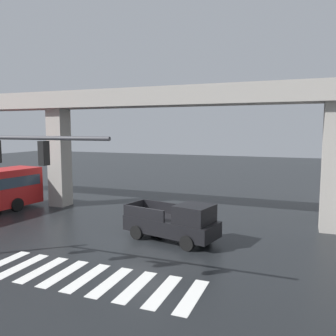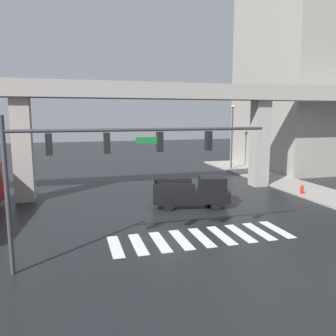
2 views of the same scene
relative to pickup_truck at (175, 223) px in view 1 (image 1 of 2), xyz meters
name	(u,v)px [view 1 (image 1 of 2)]	position (x,y,z in m)	size (l,w,h in m)	color
ground_plane	(144,239)	(-1.74, -0.29, -0.99)	(120.00, 120.00, 0.00)	black
crosswalk_stripes	(87,278)	(-1.74, -5.61, -0.98)	(9.35, 2.80, 0.01)	silver
elevated_overpass	(177,107)	(-1.74, 4.97, 6.35)	(49.26, 2.27, 8.62)	#9E9991
pickup_truck	(175,223)	(0.00, 0.00, 0.00)	(5.40, 3.00, 2.08)	black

